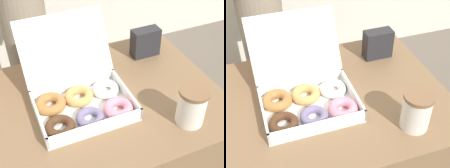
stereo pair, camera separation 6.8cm
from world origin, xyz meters
TOP-DOWN VIEW (x-y plane):
  - table at (0.00, 0.00)m, footprint 0.89×0.67m
  - donut_box at (-0.07, -0.01)m, footprint 0.34×0.38m
  - coffee_cup at (0.24, -0.22)m, footprint 0.10×0.10m
  - napkin_holder at (0.29, 0.19)m, footprint 0.12×0.06m

SIDE VIEW (x-z plane):
  - table at x=0.00m, z-range 0.00..0.72m
  - donut_box at x=-0.07m, z-range 0.63..0.89m
  - napkin_holder at x=0.29m, z-range 0.72..0.84m
  - coffee_cup at x=0.24m, z-range 0.72..0.85m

